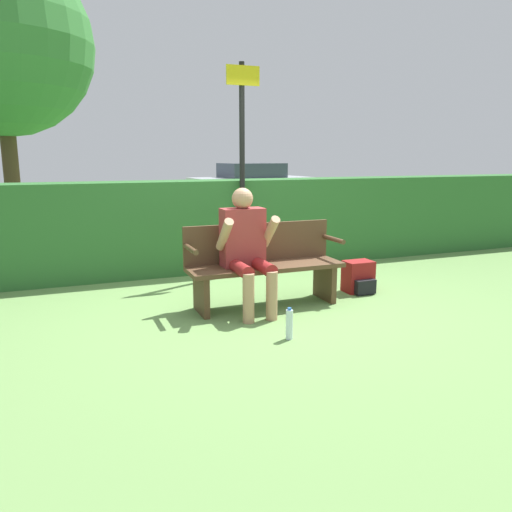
# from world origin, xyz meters

# --- Properties ---
(ground_plane) EXTENTS (40.00, 40.00, 0.00)m
(ground_plane) POSITION_xyz_m (0.00, 0.00, 0.00)
(ground_plane) COLOR #668E4C
(hedge_back) EXTENTS (12.00, 0.60, 1.22)m
(hedge_back) POSITION_xyz_m (0.00, 1.90, 0.61)
(hedge_back) COLOR #2D662D
(hedge_back) RESTS_ON ground
(park_bench) EXTENTS (1.63, 0.46, 0.85)m
(park_bench) POSITION_xyz_m (0.00, 0.06, 0.44)
(park_bench) COLOR #513823
(park_bench) RESTS_ON ground
(person_seated) EXTENTS (0.57, 0.64, 1.23)m
(person_seated) POSITION_xyz_m (-0.24, -0.06, 0.68)
(person_seated) COLOR #993333
(person_seated) RESTS_ON ground
(backpack) EXTENTS (0.32, 0.31, 0.36)m
(backpack) POSITION_xyz_m (1.21, 0.12, 0.17)
(backpack) COLOR maroon
(backpack) RESTS_ON ground
(water_bottle) EXTENTS (0.06, 0.06, 0.28)m
(water_bottle) POSITION_xyz_m (-0.19, -0.97, 0.13)
(water_bottle) COLOR silver
(water_bottle) RESTS_ON ground
(signpost) EXTENTS (0.43, 0.09, 2.69)m
(signpost) POSITION_xyz_m (0.30, 1.52, 1.53)
(signpost) COLOR black
(signpost) RESTS_ON ground
(parked_car) EXTENTS (4.45, 2.26, 1.29)m
(parked_car) POSITION_xyz_m (4.59, 12.34, 0.62)
(parked_car) COLOR #B7BCC6
(parked_car) RESTS_ON ground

